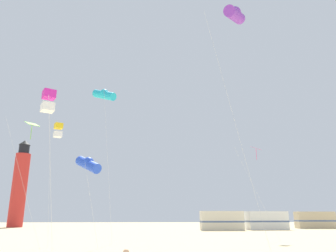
{
  "coord_description": "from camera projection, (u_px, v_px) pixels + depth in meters",
  "views": [
    {
      "loc": [
        0.94,
        -6.13,
        2.19
      ],
      "look_at": [
        1.95,
        10.58,
        6.91
      ],
      "focal_mm": 33.91,
      "sensor_mm": 36.0,
      "label": 1
    }
  ],
  "objects": [
    {
      "name": "kite_tube_cyan",
      "position": [
        104.0,
        95.0,
        27.64
      ],
      "size": [
        2.45,
        2.3,
        13.03
      ],
      "color": "silver",
      "rests_on": "ground"
    },
    {
      "name": "kite_diamond_lime",
      "position": [
        31.0,
        128.0,
        23.89
      ],
      "size": [
        3.1,
        2.53,
        9.08
      ],
      "color": "silver",
      "rests_on": "ground"
    },
    {
      "name": "kite_tube_blue",
      "position": [
        88.0,
        164.0,
        22.1
      ],
      "size": [
        2.21,
        2.3,
        6.33
      ],
      "color": "silver",
      "rests_on": "ground"
    },
    {
      "name": "kite_diamond_rainbow",
      "position": [
        256.0,
        152.0,
        32.01
      ],
      "size": [
        3.18,
        3.08,
        8.96
      ],
      "color": "silver",
      "rests_on": "ground"
    },
    {
      "name": "rv_van_white",
      "position": [
        267.0,
        220.0,
        50.09
      ],
      "size": [
        6.62,
        2.88,
        2.8
      ],
      "rotation": [
        0.0,
        0.0,
        0.09
      ],
      "color": "white",
      "rests_on": "ground"
    },
    {
      "name": "rv_van_tan",
      "position": [
        315.0,
        220.0,
        55.05
      ],
      "size": [
        6.57,
        2.74,
        2.8
      ],
      "rotation": [
        0.0,
        0.0,
        -0.06
      ],
      "color": "#C6B28C",
      "rests_on": "ground"
    },
    {
      "name": "kite_tube_violet",
      "position": [
        235.0,
        15.0,
        19.23
      ],
      "size": [
        2.96,
        3.23,
        14.64
      ],
      "color": "silver",
      "rests_on": "ground"
    },
    {
      "name": "lighthouse_distant",
      "position": [
        20.0,
        185.0,
        61.63
      ],
      "size": [
        2.8,
        2.8,
        16.8
      ],
      "color": "red",
      "rests_on": "ground"
    },
    {
      "name": "kite_box_magenta",
      "position": [
        48.0,
        101.0,
        16.3
      ],
      "size": [
        1.31,
        1.31,
        8.43
      ],
      "color": "silver",
      "rests_on": "ground"
    },
    {
      "name": "rv_van_cream",
      "position": [
        222.0,
        221.0,
        48.22
      ],
      "size": [
        6.49,
        2.48,
        2.8
      ],
      "rotation": [
        0.0,
        0.0,
        -0.02
      ],
      "color": "beige",
      "rests_on": "ground"
    },
    {
      "name": "kite_box_gold",
      "position": [
        58.0,
        130.0,
        25.62
      ],
      "size": [
        0.98,
        0.98,
        9.39
      ],
      "color": "silver",
      "rests_on": "ground"
    }
  ]
}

